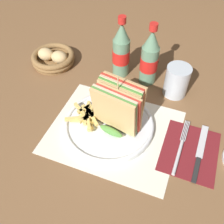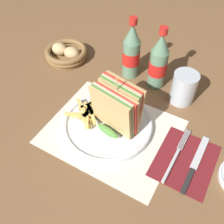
% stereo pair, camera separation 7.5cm
% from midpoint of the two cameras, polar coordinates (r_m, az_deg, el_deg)
% --- Properties ---
extents(ground_plane, '(4.00, 4.00, 0.00)m').
position_cam_midpoint_polar(ground_plane, '(0.76, -2.09, -3.83)').
color(ground_plane, brown).
extents(placemat, '(0.36, 0.29, 0.00)m').
position_cam_midpoint_polar(placemat, '(0.75, -2.51, -4.40)').
color(placemat, silver).
rests_on(placemat, ground_plane).
extents(plate_main, '(0.26, 0.26, 0.02)m').
position_cam_midpoint_polar(plate_main, '(0.76, -3.36, -2.70)').
color(plate_main, white).
rests_on(plate_main, ground_plane).
extents(club_sandwich, '(0.14, 0.12, 0.17)m').
position_cam_midpoint_polar(club_sandwich, '(0.70, -1.64, 0.90)').
color(club_sandwich, tan).
rests_on(club_sandwich, plate_main).
extents(fries_pile, '(0.10, 0.10, 0.02)m').
position_cam_midpoint_polar(fries_pile, '(0.76, -8.31, -0.95)').
color(fries_pile, '#E5C166').
rests_on(fries_pile, plate_main).
extents(napkin, '(0.15, 0.18, 0.00)m').
position_cam_midpoint_polar(napkin, '(0.74, 13.84, -8.22)').
color(napkin, maroon).
rests_on(napkin, ground_plane).
extents(fork, '(0.02, 0.19, 0.01)m').
position_cam_midpoint_polar(fork, '(0.72, 11.62, -8.51)').
color(fork, silver).
rests_on(fork, napkin).
extents(knife, '(0.02, 0.19, 0.00)m').
position_cam_midpoint_polar(knife, '(0.73, 15.82, -8.72)').
color(knife, black).
rests_on(knife, napkin).
extents(coke_bottle_near, '(0.06, 0.06, 0.21)m').
position_cam_midpoint_polar(coke_bottle_near, '(0.88, -0.48, 13.02)').
color(coke_bottle_near, slate).
rests_on(coke_bottle_near, ground_plane).
extents(coke_bottle_far, '(0.06, 0.06, 0.21)m').
position_cam_midpoint_polar(coke_bottle_far, '(0.85, 5.66, 11.39)').
color(coke_bottle_far, slate).
rests_on(coke_bottle_far, ground_plane).
extents(glass_near, '(0.08, 0.08, 0.10)m').
position_cam_midpoint_polar(glass_near, '(0.85, 11.40, 6.21)').
color(glass_near, silver).
rests_on(glass_near, ground_plane).
extents(bread_basket, '(0.15, 0.15, 0.06)m').
position_cam_midpoint_polar(bread_basket, '(1.00, -14.85, 11.20)').
color(bread_basket, olive).
rests_on(bread_basket, ground_plane).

